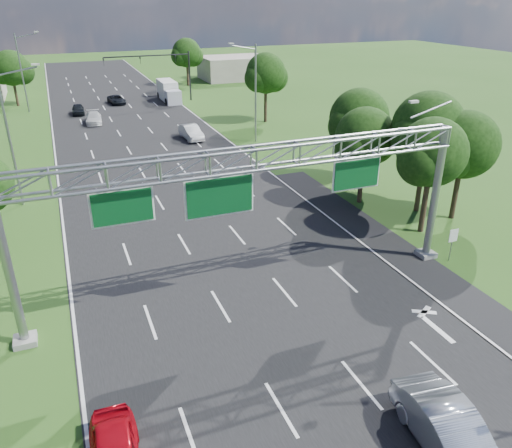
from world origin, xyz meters
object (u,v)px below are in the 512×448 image
sign_gantry (255,170)px  box_truck (169,91)px  traffic_signal (165,65)px  regulatory_sign (453,238)px  silver_sedan (450,433)px

sign_gantry → box_truck: size_ratio=3.14×
traffic_signal → regulatory_sign: bearing=-84.8°
traffic_signal → silver_sedan: (-4.69, -64.89, -4.31)m
regulatory_sign → box_truck: (-4.56, 54.77, -0.15)m
box_truck → traffic_signal: bearing=-115.7°
regulatory_sign → silver_sedan: (-9.61, -10.86, -0.65)m
box_truck → silver_sedan: bearing=-94.3°
traffic_signal → box_truck: 3.90m
sign_gantry → silver_sedan: size_ratio=4.51×
regulatory_sign → traffic_signal: bearing=95.2°
sign_gantry → traffic_signal: size_ratio=1.92×
regulatory_sign → silver_sedan: size_ratio=0.40×
sign_gantry → regulatory_sign: size_ratio=11.19×
regulatory_sign → traffic_signal: size_ratio=0.17×
regulatory_sign → silver_sedan: 14.52m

